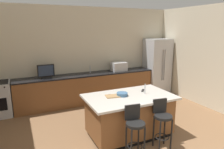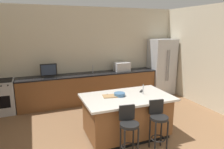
# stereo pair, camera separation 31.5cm
# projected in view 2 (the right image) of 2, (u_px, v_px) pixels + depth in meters

# --- Properties ---
(wall_back) EXTENTS (6.51, 0.12, 2.96)m
(wall_back) POSITION_uv_depth(u_px,v_px,m) (89.00, 54.00, 6.62)
(wall_back) COLOR beige
(wall_back) RESTS_ON ground_plane
(counter_back) EXTENTS (4.34, 0.62, 0.92)m
(counter_back) POSITION_uv_depth(u_px,v_px,m) (91.00, 88.00, 6.48)
(counter_back) COLOR brown
(counter_back) RESTS_ON ground_plane
(kitchen_island) EXTENTS (1.87, 1.12, 0.91)m
(kitchen_island) POSITION_uv_depth(u_px,v_px,m) (127.00, 116.00, 4.41)
(kitchen_island) COLOR black
(kitchen_island) RESTS_ON ground_plane
(refrigerator) EXTENTS (0.82, 0.73, 1.94)m
(refrigerator) POSITION_uv_depth(u_px,v_px,m) (161.00, 67.00, 7.25)
(refrigerator) COLOR #B7BABF
(refrigerator) RESTS_ON ground_plane
(range_oven) EXTENTS (0.71, 0.63, 0.94)m
(range_oven) POSITION_uv_depth(u_px,v_px,m) (1.00, 97.00, 5.57)
(range_oven) COLOR #B7BABF
(range_oven) RESTS_ON ground_plane
(microwave) EXTENTS (0.48, 0.36, 0.28)m
(microwave) POSITION_uv_depth(u_px,v_px,m) (122.00, 67.00, 6.73)
(microwave) COLOR #B7BABF
(microwave) RESTS_ON counter_back
(tv_monitor) EXTENTS (0.46, 0.16, 0.40)m
(tv_monitor) POSITION_uv_depth(u_px,v_px,m) (49.00, 71.00, 5.84)
(tv_monitor) COLOR black
(tv_monitor) RESTS_ON counter_back
(sink_faucet_back) EXTENTS (0.02, 0.02, 0.24)m
(sink_faucet_back) POSITION_uv_depth(u_px,v_px,m) (93.00, 69.00, 6.48)
(sink_faucet_back) COLOR #B2B2B7
(sink_faucet_back) RESTS_ON counter_back
(sink_faucet_island) EXTENTS (0.02, 0.02, 0.22)m
(sink_faucet_island) POSITION_uv_depth(u_px,v_px,m) (143.00, 89.00, 4.43)
(sink_faucet_island) COLOR #B2B2B7
(sink_faucet_island) RESTS_ON kitchen_island
(bar_stool_left) EXTENTS (0.34, 0.36, 0.98)m
(bar_stool_left) POSITION_uv_depth(u_px,v_px,m) (129.00, 128.00, 3.60)
(bar_stool_left) COLOR black
(bar_stool_left) RESTS_ON ground_plane
(bar_stool_right) EXTENTS (0.34, 0.36, 0.97)m
(bar_stool_right) POSITION_uv_depth(u_px,v_px,m) (158.00, 121.00, 3.88)
(bar_stool_right) COLOR black
(bar_stool_right) RESTS_ON ground_plane
(fruit_bowl) EXTENTS (0.23, 0.23, 0.07)m
(fruit_bowl) POSITION_uv_depth(u_px,v_px,m) (120.00, 94.00, 4.32)
(fruit_bowl) COLOR #3F668C
(fruit_bowl) RESTS_ON kitchen_island
(cell_phone) EXTENTS (0.09, 0.16, 0.01)m
(cell_phone) POSITION_uv_depth(u_px,v_px,m) (108.00, 95.00, 4.36)
(cell_phone) COLOR black
(cell_phone) RESTS_ON kitchen_island
(tv_remote) EXTENTS (0.15, 0.15, 0.02)m
(tv_remote) POSITION_uv_depth(u_px,v_px,m) (141.00, 91.00, 4.64)
(tv_remote) COLOR black
(tv_remote) RESTS_ON kitchen_island
(cutting_board) EXTENTS (0.37, 0.28, 0.02)m
(cutting_board) POSITION_uv_depth(u_px,v_px,m) (111.00, 96.00, 4.30)
(cutting_board) COLOR #A87F51
(cutting_board) RESTS_ON kitchen_island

